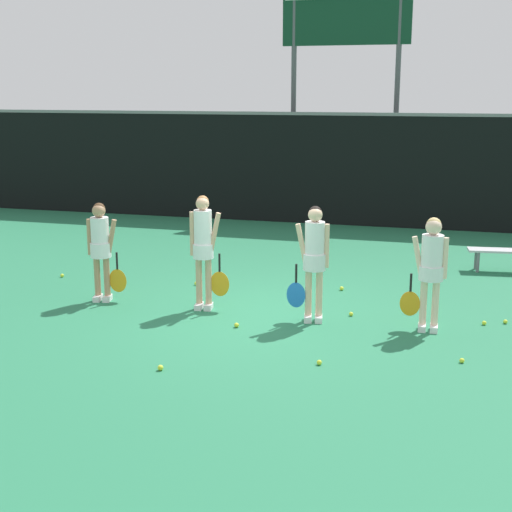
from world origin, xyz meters
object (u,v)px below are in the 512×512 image
Objects in this scene: scoreboard at (346,41)px; tennis_ball_0 at (436,304)px; tennis_ball_8 at (351,314)px; tennis_ball_1 at (160,368)px; tennis_ball_4 at (505,322)px; tennis_ball_6 at (319,362)px; player_2 at (314,255)px; tennis_ball_2 at (237,325)px; tennis_ball_11 at (484,323)px; player_3 at (431,264)px; player_1 at (204,244)px; tennis_ball_10 at (196,283)px; tennis_ball_5 at (342,288)px; tennis_ball_9 at (462,361)px; player_0 at (101,244)px; tennis_ball_7 at (62,275)px.

scoreboard reaches higher than tennis_ball_0.
tennis_ball_1 is at bearing -125.09° from tennis_ball_8.
tennis_ball_0 is 1.20m from tennis_ball_4.
tennis_ball_4 is 2.28m from tennis_ball_8.
tennis_ball_6 is (-1.35, -2.97, 0.00)m from tennis_ball_0.
tennis_ball_2 is at bearing -159.30° from player_2.
scoreboard reaches higher than player_2.
player_3 is at bearing -150.26° from tennis_ball_11.
player_1 is at bearing 177.14° from player_3.
tennis_ball_1 is at bearing -143.55° from tennis_ball_11.
tennis_ball_11 is (4.87, -0.94, -0.00)m from tennis_ball_10.
tennis_ball_5 is 1.10× the size of tennis_ball_11.
tennis_ball_6 reaches higher than tennis_ball_11.
player_3 is 25.84× the size of tennis_ball_4.
tennis_ball_5 reaches higher than tennis_ball_4.
tennis_ball_5 reaches higher than tennis_ball_10.
tennis_ball_1 is 1.10× the size of tennis_ball_8.
tennis_ball_6 is at bearing -162.35° from tennis_ball_9.
player_1 reaches higher than tennis_ball_10.
tennis_ball_11 is (2.49, 0.48, -0.99)m from player_2.
tennis_ball_1 reaches higher than tennis_ball_8.
scoreboard is at bearing 106.84° from tennis_ball_9.
tennis_ball_5 is (-1.61, 0.52, 0.00)m from tennis_ball_0.
player_3 is at bearing 54.05° from tennis_ball_6.
player_2 is 25.71× the size of tennis_ball_10.
scoreboard is 10.24m from tennis_ball_8.
tennis_ball_11 is at bearing -7.76° from player_0.
tennis_ball_4 is (3.83, -8.76, -4.62)m from scoreboard.
player_2 reaches higher than player_0.
tennis_ball_9 is (3.61, 1.26, -0.00)m from tennis_ball_1.
player_3 reaches higher than tennis_ball_6.
player_1 reaches higher than tennis_ball_8.
tennis_ball_7 is at bearing 175.24° from tennis_ball_4.
tennis_ball_7 is (-6.67, 1.25, -0.95)m from player_3.
player_2 reaches higher than tennis_ball_0.
tennis_ball_0 is at bearing 48.79° from tennis_ball_1.
tennis_ball_10 reaches higher than tennis_ball_11.
tennis_ball_0 is at bearing -18.03° from tennis_ball_5.
player_1 is at bearing -174.03° from tennis_ball_8.
tennis_ball_0 is at bearing -2.28° from tennis_ball_10.
tennis_ball_9 is at bearing -23.90° from player_0.
scoreboard is at bearing 63.77° from player_0.
player_3 reaches higher than tennis_ball_5.
tennis_ball_10 is (-1.37, 2.02, -0.00)m from tennis_ball_2.
player_2 reaches higher than tennis_ball_8.
player_3 is 1.58m from tennis_ball_4.
tennis_ball_10 is (-0.94, 3.84, -0.00)m from tennis_ball_1.
player_3 is 6.85m from tennis_ball_7.
player_1 is 28.30× the size of tennis_ball_9.
player_2 is 2.95m from tennis_ball_10.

